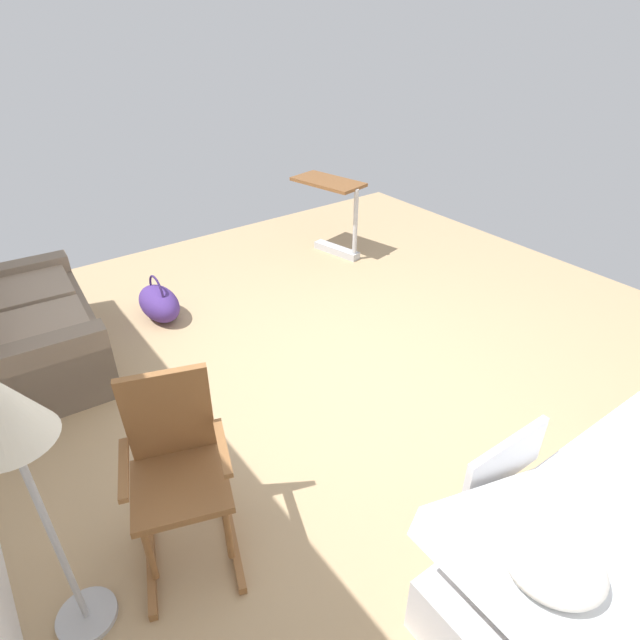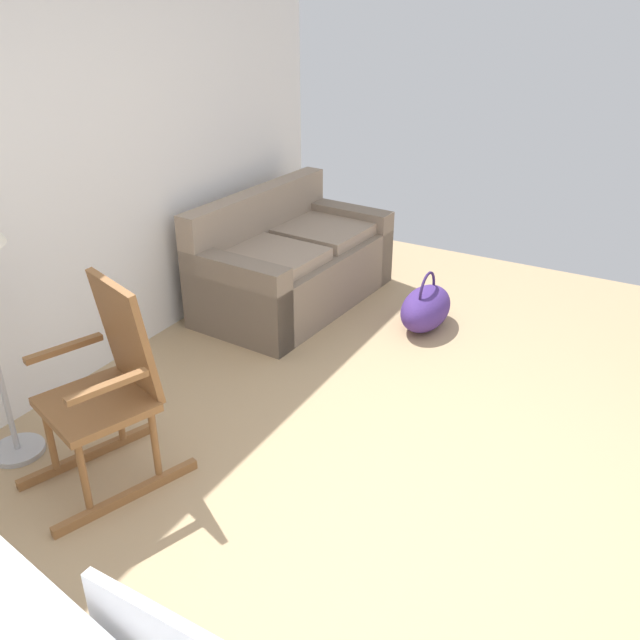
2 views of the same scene
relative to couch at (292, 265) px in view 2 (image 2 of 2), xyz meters
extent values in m
plane|color=tan|center=(-1.71, -1.84, -0.31)|extent=(6.77, 6.77, 0.00)
cube|color=white|center=(-1.71, 0.61, 1.04)|extent=(5.61, 0.10, 2.70)
cube|color=#7D6C5C|center=(0.00, -0.03, -0.08)|extent=(1.65, 0.96, 0.45)
cube|color=gray|center=(-0.37, -0.05, 0.18)|extent=(0.71, 0.69, 0.10)
cube|color=gray|center=(0.36, -0.10, 0.18)|extent=(0.71, 0.69, 0.10)
cube|color=gray|center=(0.02, 0.31, 0.34)|extent=(1.61, 0.27, 0.40)
cube|color=#7D6C5C|center=(-0.71, 0.02, -0.01)|extent=(0.24, 0.86, 0.60)
cube|color=#7D6C5C|center=(0.71, -0.08, -0.01)|extent=(0.24, 0.86, 0.60)
cube|color=brown|center=(-2.20, -0.09, -0.28)|extent=(0.73, 0.28, 0.05)
cube|color=brown|center=(-2.34, -0.49, -0.28)|extent=(0.73, 0.28, 0.05)
cylinder|color=brown|center=(-2.51, -0.41, -0.06)|extent=(0.04, 0.04, 0.40)
cylinder|color=brown|center=(-2.38, -0.05, -0.06)|extent=(0.04, 0.04, 0.40)
cylinder|color=brown|center=(-2.16, -0.53, -0.06)|extent=(0.04, 0.04, 0.40)
cylinder|color=brown|center=(-2.03, -0.17, -0.06)|extent=(0.04, 0.04, 0.40)
cube|color=brown|center=(-2.27, -0.29, 0.14)|extent=(0.59, 0.60, 0.04)
cube|color=brown|center=(-2.08, -0.36, 0.44)|extent=(0.25, 0.45, 0.60)
cube|color=brown|center=(-2.36, -0.50, 0.36)|extent=(0.38, 0.17, 0.03)
cube|color=brown|center=(-2.22, -0.07, 0.36)|extent=(0.38, 0.17, 0.03)
cylinder|color=#B2B5BA|center=(-2.35, 0.29, -0.29)|extent=(0.28, 0.28, 0.03)
ellipsoid|color=#472D7A|center=(0.10, -1.07, -0.16)|extent=(0.57, 0.33, 0.30)
torus|color=#312055|center=(0.10, -1.07, -0.03)|extent=(0.30, 0.03, 0.30)
camera|label=1|loc=(-4.12, 0.20, 2.22)|focal=29.10mm
camera|label=2|loc=(-4.12, -2.56, 1.97)|focal=38.08mm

